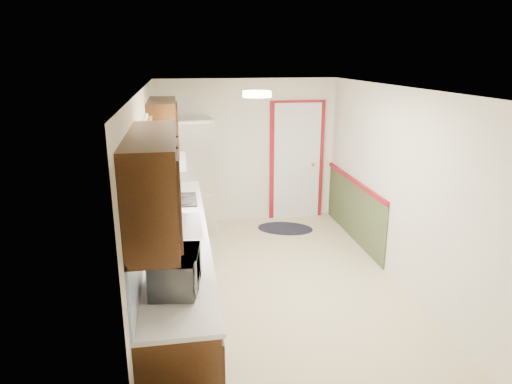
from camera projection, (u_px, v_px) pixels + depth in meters
name	position (u px, v px, depth m)	size (l,w,h in m)	color
room_shell	(279.00, 194.00, 5.32)	(3.20, 5.20, 2.52)	beige
kitchen_run	(174.00, 241.00, 4.96)	(0.63, 4.00, 2.20)	#341B0B
back_wall_trim	(308.00, 171.00, 7.65)	(1.12, 2.30, 2.08)	maroon
ceiling_fixture	(257.00, 94.00, 4.75)	(0.30, 0.30, 0.06)	#FFD88C
microwave	(176.00, 267.00, 3.63)	(0.54, 0.30, 0.36)	white
refrigerator	(188.00, 177.00, 7.17)	(0.86, 0.82, 1.85)	#B7B7BC
rug	(285.00, 228.00, 7.54)	(0.91, 0.59, 0.01)	black
cooktop	(177.00, 200.00, 5.91)	(0.50, 0.60, 0.02)	black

